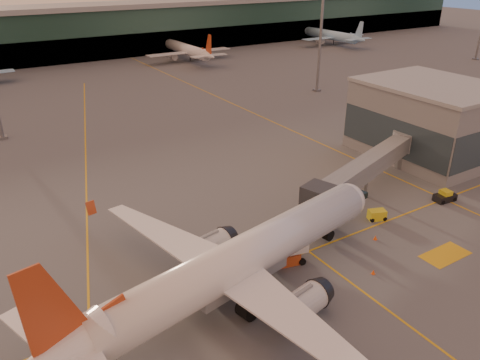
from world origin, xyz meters
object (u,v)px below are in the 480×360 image
gpu_cart (377,215)px  pushback_tug (445,197)px  main_airplane (235,264)px  catering_truck (284,246)px

gpu_cart → pushback_tug: bearing=14.4°
pushback_tug → gpu_cart: bearing=-179.5°
main_airplane → gpu_cart: size_ratio=16.24×
main_airplane → pushback_tug: main_airplane is taller
main_airplane → gpu_cart: bearing=-2.6°
main_airplane → catering_truck: size_ratio=7.63×
catering_truck → main_airplane: bearing=-150.4°
main_airplane → catering_truck: (7.82, 2.32, -1.89)m
main_airplane → catering_truck: 8.37m
main_airplane → catering_truck: main_airplane is taller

